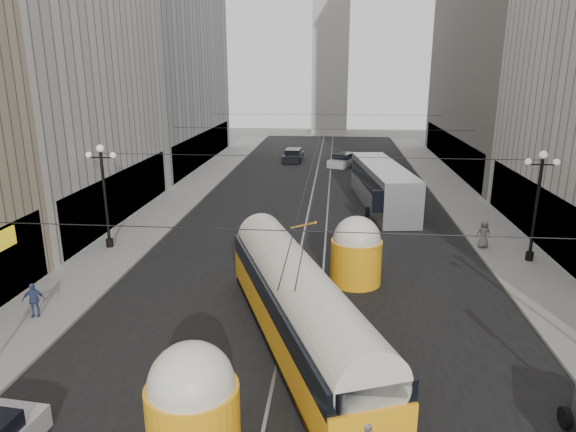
% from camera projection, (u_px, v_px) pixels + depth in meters
% --- Properties ---
extents(road, '(20.00, 85.00, 0.02)m').
position_uv_depth(road, '(320.00, 198.00, 44.76)').
color(road, black).
rests_on(road, ground).
extents(sidewalk_left, '(4.00, 72.00, 0.15)m').
position_uv_depth(sidewalk_left, '(196.00, 185.00, 49.16)').
color(sidewalk_left, gray).
rests_on(sidewalk_left, ground).
extents(sidewalk_right, '(4.00, 72.00, 0.15)m').
position_uv_depth(sidewalk_right, '(452.00, 191.00, 47.01)').
color(sidewalk_right, gray).
rests_on(sidewalk_right, ground).
extents(rail_left, '(0.12, 85.00, 0.04)m').
position_uv_depth(rail_left, '(311.00, 197.00, 44.83)').
color(rail_left, gray).
rests_on(rail_left, ground).
extents(rail_right, '(0.12, 85.00, 0.04)m').
position_uv_depth(rail_right, '(328.00, 198.00, 44.69)').
color(rail_right, gray).
rests_on(rail_right, ground).
extents(building_left_far, '(12.60, 28.60, 28.60)m').
position_uv_depth(building_left_far, '(148.00, 36.00, 57.43)').
color(building_left_far, '#999999').
rests_on(building_left_far, ground).
extents(building_right_far, '(12.60, 32.60, 32.60)m').
position_uv_depth(building_right_far, '(520.00, 14.00, 53.30)').
color(building_right_far, '#514C47').
rests_on(building_right_far, ground).
extents(distant_tower, '(6.00, 6.00, 31.36)m').
position_uv_depth(distant_tower, '(331.00, 43.00, 86.08)').
color(distant_tower, '#B2AFA8').
rests_on(distant_tower, ground).
extents(lamppost_left_mid, '(1.86, 0.44, 6.37)m').
position_uv_depth(lamppost_left_mid, '(104.00, 190.00, 30.98)').
color(lamppost_left_mid, black).
rests_on(lamppost_left_mid, sidewalk_left).
extents(lamppost_right_mid, '(1.86, 0.44, 6.37)m').
position_uv_depth(lamppost_right_mid, '(537.00, 200.00, 28.72)').
color(lamppost_right_mid, black).
rests_on(lamppost_right_mid, sidewalk_right).
extents(catenary, '(25.00, 72.00, 0.23)m').
position_uv_depth(catenary, '(322.00, 131.00, 42.16)').
color(catenary, black).
rests_on(catenary, ground).
extents(streetcar, '(7.65, 15.77, 3.66)m').
position_uv_depth(streetcar, '(299.00, 304.00, 20.41)').
color(streetcar, '#FFA916').
rests_on(streetcar, ground).
extents(city_bus, '(4.61, 13.72, 3.41)m').
position_uv_depth(city_bus, '(382.00, 184.00, 41.31)').
color(city_bus, '#B4B8BA').
rests_on(city_bus, ground).
extents(sedan_white_far, '(3.77, 5.19, 1.52)m').
position_uv_depth(sedan_white_far, '(343.00, 160.00, 58.96)').
color(sedan_white_far, silver).
rests_on(sedan_white_far, ground).
extents(sedan_dark_far, '(2.25, 4.94, 1.53)m').
position_uv_depth(sedan_dark_far, '(293.00, 156.00, 62.10)').
color(sedan_dark_far, black).
rests_on(sedan_dark_far, ground).
extents(pedestrian_sidewalk_right, '(0.89, 0.57, 1.77)m').
position_uv_depth(pedestrian_sidewalk_right, '(484.00, 234.00, 31.61)').
color(pedestrian_sidewalk_right, slate).
rests_on(pedestrian_sidewalk_right, sidewalk_right).
extents(pedestrian_sidewalk_left, '(1.05, 0.82, 1.58)m').
position_uv_depth(pedestrian_sidewalk_left, '(33.00, 300.00, 22.78)').
color(pedestrian_sidewalk_left, '#39447C').
rests_on(pedestrian_sidewalk_left, sidewalk_left).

